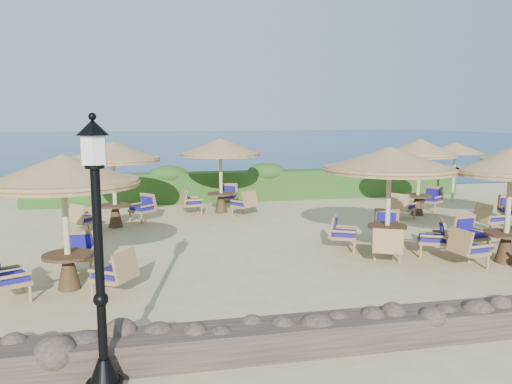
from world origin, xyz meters
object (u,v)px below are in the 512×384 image
at_px(lamp_post, 99,271).
at_px(cafe_set_4, 221,159).
at_px(cafe_set_5, 419,160).
at_px(cafe_set_2, 510,190).
at_px(cafe_set_0, 64,192).
at_px(cafe_set_1, 389,176).
at_px(cafe_set_3, 113,162).
at_px(extra_parasol, 455,148).

distance_m(lamp_post, cafe_set_4, 11.91).
height_order(cafe_set_4, cafe_set_5, same).
distance_m(lamp_post, cafe_set_2, 9.48).
distance_m(cafe_set_0, cafe_set_5, 12.03).
height_order(lamp_post, cafe_set_0, lamp_post).
height_order(cafe_set_1, cafe_set_2, same).
bearing_deg(cafe_set_2, cafe_set_3, 147.22).
bearing_deg(lamp_post, cafe_set_2, 24.32).
distance_m(lamp_post, cafe_set_5, 13.65).
bearing_deg(lamp_post, extra_parasol, 43.60).
bearing_deg(cafe_set_0, cafe_set_1, 9.07).
height_order(cafe_set_0, cafe_set_1, same).
height_order(cafe_set_2, cafe_set_3, same).
distance_m(cafe_set_3, cafe_set_5, 10.15).
bearing_deg(cafe_set_2, lamp_post, -155.68).
relative_size(cafe_set_0, cafe_set_2, 1.00).
xyz_separation_m(cafe_set_3, cafe_set_4, (3.53, 1.74, -0.10)).
xyz_separation_m(extra_parasol, cafe_set_5, (-2.93, -2.37, -0.24)).
distance_m(extra_parasol, cafe_set_1, 9.21).
relative_size(cafe_set_0, cafe_set_4, 1.01).
bearing_deg(extra_parasol, cafe_set_1, -132.90).
bearing_deg(extra_parasol, cafe_set_2, -116.09).
relative_size(lamp_post, cafe_set_1, 1.02).
xyz_separation_m(lamp_post, cafe_set_1, (6.33, 5.25, 0.37)).
xyz_separation_m(cafe_set_1, cafe_set_2, (2.30, -1.35, -0.22)).
height_order(lamp_post, cafe_set_3, lamp_post).
distance_m(cafe_set_0, cafe_set_4, 8.47).
bearing_deg(cafe_set_2, cafe_set_4, 126.25).
distance_m(lamp_post, cafe_set_1, 8.24).
bearing_deg(lamp_post, cafe_set_4, 75.13).
height_order(extra_parasol, cafe_set_2, cafe_set_2).
bearing_deg(cafe_set_4, cafe_set_1, -62.36).
bearing_deg(cafe_set_3, cafe_set_0, -95.33).
relative_size(lamp_post, cafe_set_3, 1.15).
xyz_separation_m(lamp_post, extra_parasol, (12.60, 12.00, 0.62)).
xyz_separation_m(cafe_set_1, cafe_set_5, (3.34, 4.37, 0.01)).
bearing_deg(cafe_set_1, extra_parasol, 47.10).
distance_m(cafe_set_0, cafe_set_3, 5.71).
height_order(cafe_set_0, cafe_set_4, same).
bearing_deg(cafe_set_3, lamp_post, -87.20).
relative_size(cafe_set_1, cafe_set_2, 1.13).
bearing_deg(cafe_set_1, lamp_post, -140.31).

